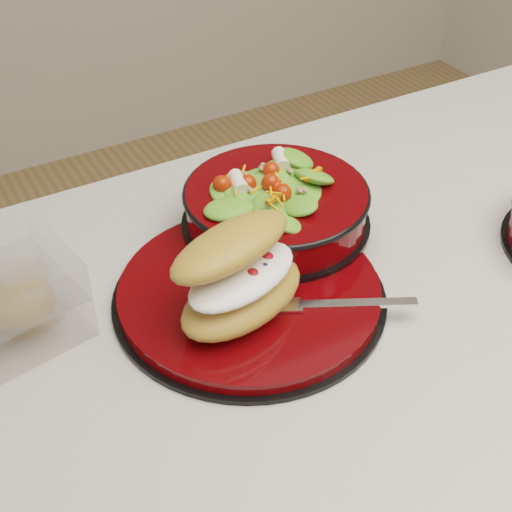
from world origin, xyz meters
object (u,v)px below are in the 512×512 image
island_counter (360,498)px  croissant (239,275)px  fork (336,304)px  dinner_plate (250,292)px  salad_bowl (276,200)px

island_counter → croissant: bearing=171.9°
fork → dinner_plate: bearing=68.1°
island_counter → croissant: (-0.19, 0.03, 0.51)m
salad_bowl → croissant: same height
island_counter → salad_bowl: salad_bowl is taller
island_counter → croissant: size_ratio=7.08×
croissant → dinner_plate: bearing=25.9°
croissant → island_counter: bearing=-25.9°
salad_bowl → croissant: (-0.11, -0.11, 0.01)m
island_counter → fork: size_ratio=8.12×
dinner_plate → island_counter: bearing=-18.1°
salad_bowl → croissant: 0.16m
croissant → fork: size_ratio=1.15×
dinner_plate → fork: size_ratio=2.00×
croissant → salad_bowl: bearing=27.4°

